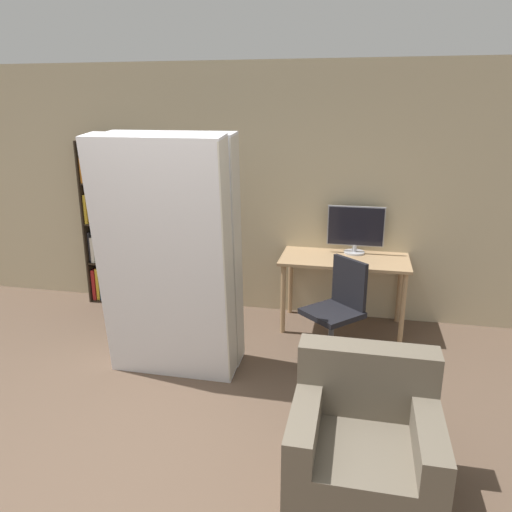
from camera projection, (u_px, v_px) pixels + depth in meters
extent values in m
plane|color=brown|center=(119.00, 495.00, 3.01)|extent=(16.00, 16.00, 0.00)
cube|color=#C6B793|center=(239.00, 191.00, 5.48)|extent=(8.00, 0.06, 2.70)
cube|color=tan|center=(345.00, 259.00, 5.09)|extent=(1.30, 0.65, 0.03)
cylinder|color=tan|center=(283.00, 299.00, 5.07)|extent=(0.05, 0.05, 0.73)
cylinder|color=tan|center=(403.00, 309.00, 4.84)|extent=(0.05, 0.05, 0.73)
cylinder|color=tan|center=(290.00, 282.00, 5.56)|extent=(0.05, 0.05, 0.73)
cylinder|color=tan|center=(399.00, 290.00, 5.33)|extent=(0.05, 0.05, 0.73)
cylinder|color=#B7B7BC|center=(354.00, 252.00, 5.24)|extent=(0.22, 0.22, 0.02)
cylinder|color=#B7B7BC|center=(354.00, 248.00, 5.23)|extent=(0.04, 0.04, 0.07)
cube|color=#B7B7BC|center=(356.00, 226.00, 5.17)|extent=(0.59, 0.02, 0.42)
cube|color=black|center=(356.00, 226.00, 5.16)|extent=(0.56, 0.03, 0.40)
cylinder|color=#4C4C51|center=(330.00, 358.00, 4.62)|extent=(0.52, 0.52, 0.03)
cylinder|color=#4C4C51|center=(331.00, 336.00, 4.56)|extent=(0.05, 0.05, 0.41)
cube|color=black|center=(332.00, 313.00, 4.49)|extent=(0.62, 0.62, 0.05)
cube|color=black|center=(349.00, 283.00, 4.53)|extent=(0.32, 0.30, 0.45)
cube|color=#2D2319|center=(88.00, 223.00, 5.80)|extent=(0.02, 0.27, 1.89)
cube|color=#2D2319|center=(145.00, 226.00, 5.66)|extent=(0.02, 0.27, 1.89)
cube|color=#2D2319|center=(121.00, 222.00, 5.85)|extent=(0.72, 0.02, 1.89)
cube|color=#2D2319|center=(122.00, 300.00, 6.01)|extent=(0.68, 0.23, 0.02)
cube|color=#2D2319|center=(119.00, 263.00, 5.87)|extent=(0.68, 0.23, 0.02)
cube|color=#2D2319|center=(116.00, 224.00, 5.73)|extent=(0.68, 0.23, 0.02)
cube|color=#2D2319|center=(113.00, 184.00, 5.60)|extent=(0.68, 0.23, 0.02)
cube|color=#2D2319|center=(109.00, 141.00, 5.46)|extent=(0.68, 0.23, 0.02)
cube|color=red|center=(97.00, 283.00, 6.01)|extent=(0.04, 0.19, 0.37)
cube|color=gold|center=(100.00, 283.00, 5.98)|extent=(0.03, 0.13, 0.39)
cube|color=#1E4C9E|center=(104.00, 284.00, 6.02)|extent=(0.03, 0.19, 0.34)
cube|color=silver|center=(107.00, 282.00, 5.99)|extent=(0.04, 0.18, 0.39)
cube|color=#7A2D84|center=(110.00, 288.00, 5.98)|extent=(0.02, 0.18, 0.27)
cube|color=silver|center=(113.00, 282.00, 5.99)|extent=(0.02, 0.18, 0.40)
cube|color=red|center=(113.00, 285.00, 5.94)|extent=(0.02, 0.13, 0.37)
cube|color=brown|center=(118.00, 284.00, 5.97)|extent=(0.03, 0.19, 0.38)
cube|color=red|center=(119.00, 286.00, 5.91)|extent=(0.04, 0.14, 0.36)
cube|color=#232328|center=(93.00, 246.00, 5.87)|extent=(0.02, 0.17, 0.36)
cube|color=silver|center=(96.00, 249.00, 5.87)|extent=(0.04, 0.18, 0.30)
cube|color=teal|center=(99.00, 246.00, 5.89)|extent=(0.02, 0.16, 0.36)
cube|color=#287A38|center=(100.00, 245.00, 5.85)|extent=(0.04, 0.15, 0.39)
cube|color=gold|center=(88.00, 209.00, 5.70)|extent=(0.03, 0.13, 0.33)
cube|color=gold|center=(93.00, 206.00, 5.73)|extent=(0.04, 0.17, 0.39)
cube|color=#7A2D84|center=(95.00, 211.00, 5.72)|extent=(0.02, 0.17, 0.29)
cube|color=teal|center=(100.00, 207.00, 5.74)|extent=(0.03, 0.18, 0.35)
cube|color=orange|center=(84.00, 170.00, 5.58)|extent=(0.03, 0.14, 0.27)
cube|color=teal|center=(88.00, 170.00, 5.59)|extent=(0.03, 0.16, 0.27)
cube|color=#287A38|center=(90.00, 167.00, 5.57)|extent=(0.04, 0.17, 0.36)
cube|color=brown|center=(96.00, 165.00, 5.61)|extent=(0.03, 0.15, 0.39)
cube|color=silver|center=(164.00, 263.00, 4.05)|extent=(1.09, 0.45, 2.06)
cube|color=beige|center=(229.00, 267.00, 3.94)|extent=(0.01, 0.45, 2.02)
cube|color=silver|center=(177.00, 253.00, 4.33)|extent=(1.09, 0.40, 2.06)
cube|color=beige|center=(238.00, 256.00, 4.22)|extent=(0.01, 0.40, 2.02)
cube|color=#665B4C|center=(362.00, 469.00, 2.95)|extent=(0.85, 0.80, 0.40)
cube|color=#665B4C|center=(367.00, 379.00, 3.10)|extent=(0.85, 0.20, 0.45)
cube|color=#665B4C|center=(305.00, 418.00, 2.93)|extent=(0.16, 0.80, 0.20)
cube|color=#665B4C|center=(428.00, 433.00, 2.79)|extent=(0.16, 0.80, 0.20)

